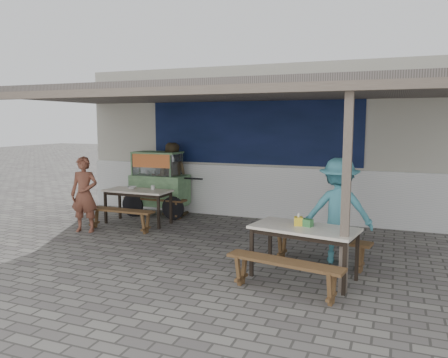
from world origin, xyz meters
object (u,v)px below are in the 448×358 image
tissue_box (298,221)px  condiment_jar (153,187)px  bench_left_street (119,214)px  donation_box (307,223)px  patron_street_side (84,194)px  bench_left_wall (155,203)px  bench_right_wall (320,244)px  patron_right_table (338,211)px  table_right (304,232)px  vendor_cart (159,181)px  condiment_bowl (132,188)px  table_left (138,193)px  bench_right_street (284,269)px  patron_wall_side (171,179)px

tissue_box → condiment_jar: 4.22m
bench_left_street → donation_box: bearing=-17.0°
patron_street_side → condiment_jar: patron_street_side is taller
bench_left_street → tissue_box: 4.19m
bench_left_wall → bench_right_wall: 4.66m
bench_left_street → patron_right_table: bearing=-4.7°
table_right → donation_box: bearing=70.8°
vendor_cart → condiment_bowl: bearing=-104.1°
bench_right_wall → patron_right_table: (0.23, 0.27, 0.49)m
bench_left_wall → donation_box: (4.07, -2.71, 0.46)m
bench_right_wall → patron_street_side: bearing=-174.5°
bench_left_street → table_right: (4.06, -1.35, 0.33)m
tissue_box → donation_box: bearing=-6.3°
table_left → condiment_bowl: condiment_bowl is taller
bench_right_street → patron_right_table: 1.75m
bench_left_street → condiment_bowl: size_ratio=7.59×
table_right → patron_street_side: patron_street_side is taller
table_left → patron_wall_side: size_ratio=0.84×
bench_left_wall → condiment_jar: condiment_jar is taller
bench_right_street → tissue_box: (0.02, 0.74, 0.47)m
bench_right_wall → patron_street_side: patron_street_side is taller
patron_wall_side → tissue_box: bearing=119.3°
patron_street_side → table_right: bearing=-27.4°
table_right → tissue_box: tissue_box is taller
table_right → tissue_box: (-0.10, 0.07, 0.14)m
patron_wall_side → tissue_box: 4.80m
bench_left_wall → tissue_box: bearing=-33.7°
patron_right_table → bench_right_street: bearing=64.3°
bench_left_street → vendor_cart: bearing=90.7°
bench_left_street → condiment_bowl: (-0.20, 0.80, 0.43)m
donation_box → tissue_box: bearing=173.7°
patron_street_side → patron_right_table: patron_right_table is taller
bench_right_street → vendor_cart: (-3.94, 3.66, 0.49)m
bench_right_street → patron_wall_side: 5.31m
bench_right_wall → vendor_cart: size_ratio=0.83×
vendor_cart → tissue_box: bearing=-37.3°
condiment_bowl → table_left: bearing=-23.3°
bench_left_street → patron_wall_side: bearing=82.4°
table_right → patron_wall_side: patron_wall_side is taller
bench_right_street → table_right: bearing=90.0°
patron_right_table → table_right: bearing=60.2°
bench_right_street → donation_box: donation_box is taller
table_left → bench_left_street: table_left is taller
patron_street_side → donation_box: bearing=-26.7°
condiment_jar → condiment_bowl: (-0.51, -0.04, -0.02)m
bench_left_wall → bench_left_street: bearing=-90.0°
table_right → patron_right_table: patron_right_table is taller
bench_right_wall → condiment_jar: (-3.87, 1.51, 0.46)m
condiment_bowl → bench_left_street: bearing=-75.7°
patron_wall_side → tissue_box: patron_wall_side is taller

